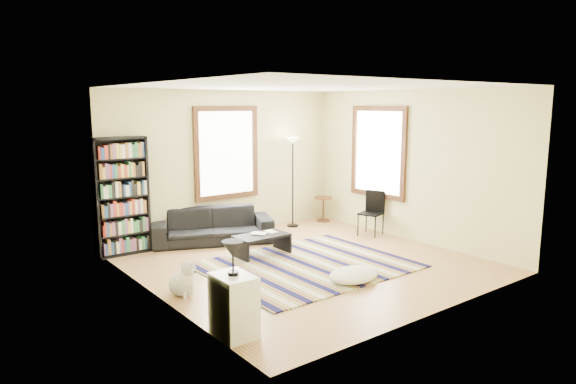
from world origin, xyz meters
TOP-DOWN VIEW (x-y plane):
  - floor at (0.00, 0.00)m, footprint 5.00×5.00m
  - ceiling at (0.00, 0.00)m, footprint 5.00×5.00m
  - wall_back at (0.00, 2.55)m, footprint 5.00×0.10m
  - wall_front at (0.00, -2.55)m, footprint 5.00×0.10m
  - wall_left at (-2.55, 0.00)m, footprint 0.10×5.00m
  - wall_right at (2.55, 0.00)m, footprint 0.10×5.00m
  - window_back at (0.00, 2.47)m, footprint 1.20×0.06m
  - window_right at (2.47, 0.80)m, footprint 0.06×1.20m
  - rug at (-0.08, -0.10)m, footprint 3.09×2.47m
  - sofa at (-0.58, 2.05)m, footprint 2.34×1.63m
  - bookshelf at (-2.15, 2.32)m, footprint 0.90×0.30m
  - coffee_table at (-0.33, 0.80)m, footprint 0.97×0.65m
  - book_a at (-0.43, 0.80)m, footprint 0.31×0.30m
  - book_b at (-0.18, 0.85)m, footprint 0.17×0.22m
  - floor_cushion at (-0.01, -1.07)m, footprint 0.83×0.66m
  - floor_lamp at (1.38, 2.15)m, footprint 0.32×0.32m
  - side_table at (2.20, 2.11)m, footprint 0.44×0.44m
  - folding_chair at (2.15, 0.65)m, footprint 0.53×0.52m
  - white_cabinet at (-2.30, -1.53)m, footprint 0.39×0.50m
  - table_lamp at (-2.30, -1.53)m, footprint 0.26×0.26m
  - dog at (-2.23, -0.06)m, footprint 0.45×0.56m

SIDE VIEW (x-z plane):
  - floor at x=0.00m, z-range -0.10..0.00m
  - rug at x=-0.08m, z-range 0.00..0.02m
  - floor_cushion at x=-0.01m, z-range 0.00..0.20m
  - coffee_table at x=-0.33m, z-range 0.00..0.36m
  - dog at x=-2.23m, z-range 0.00..0.50m
  - side_table at x=2.20m, z-range 0.00..0.54m
  - sofa at x=-0.58m, z-range 0.00..0.64m
  - white_cabinet at x=-2.30m, z-range 0.00..0.70m
  - book_b at x=-0.18m, z-range 0.36..0.38m
  - book_a at x=-0.43m, z-range 0.36..0.38m
  - folding_chair at x=2.15m, z-range 0.00..0.86m
  - table_lamp at x=-2.30m, z-range 0.70..1.08m
  - floor_lamp at x=1.38m, z-range 0.00..1.86m
  - bookshelf at x=-2.15m, z-range 0.00..2.00m
  - wall_back at x=0.00m, z-range 0.00..2.80m
  - wall_front at x=0.00m, z-range 0.00..2.80m
  - wall_left at x=-2.55m, z-range 0.00..2.80m
  - wall_right at x=2.55m, z-range 0.00..2.80m
  - window_back at x=0.00m, z-range 0.80..2.40m
  - window_right at x=2.47m, z-range 0.80..2.40m
  - ceiling at x=0.00m, z-range 2.80..2.90m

